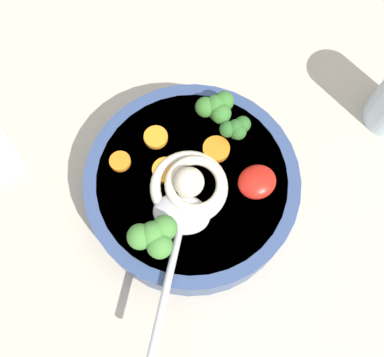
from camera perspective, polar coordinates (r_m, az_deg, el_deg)
The scene contains 12 objects.
table_slab at distance 55.94cm, azimuth -3.52°, elevation -3.20°, with size 137.78×137.78×3.23cm, color #BCB29E.
soup_bowl at distance 51.38cm, azimuth 0.00°, elevation -1.16°, with size 23.77×23.77×6.22cm.
noodle_pile at distance 47.07cm, azimuth -0.18°, elevation -0.85°, with size 9.20×9.02×3.70cm.
soup_spoon at distance 46.19cm, azimuth -1.45°, elevation -5.98°, with size 14.36×14.77×1.60cm.
chili_sauce_dollop at distance 47.92cm, azimuth 8.29°, elevation -0.42°, with size 4.20×3.78×1.89cm, color red.
broccoli_floret_near_spoon at distance 44.29cm, azimuth -4.83°, elevation -7.35°, with size 5.11×4.39×4.04cm.
broccoli_floret_front at distance 49.19cm, azimuth 5.70°, elevation 6.30°, with size 3.58×3.08×2.83cm.
broccoli_floret_beside_chili at distance 49.80cm, azimuth 3.13°, elevation 9.10°, with size 4.45×3.83×3.52cm.
carrot_slice_rear at distance 48.55cm, azimuth -3.37°, elevation 1.02°, with size 2.93×2.93×0.76cm, color orange.
carrot_slice_left at distance 49.39cm, azimuth 3.40°, elevation 3.34°, with size 3.00×3.00×0.73cm, color orange.
carrot_slice_extra_a at distance 50.28cm, azimuth -4.64°, elevation 5.26°, with size 2.68×2.68×0.64cm, color orange.
carrot_slice_center at distance 49.61cm, azimuth -9.16°, elevation 2.17°, with size 2.33×2.33×0.56cm, color orange.
Camera 1 is at (-5.67, -15.69, 55.00)cm, focal length 41.81 mm.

